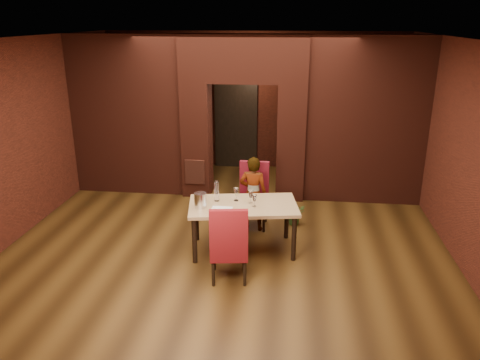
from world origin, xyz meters
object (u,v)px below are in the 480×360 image
(chair_far, at_px, (253,196))
(person_seated, at_px, (253,194))
(wine_glass_b, at_px, (251,197))
(wine_bucket, at_px, (200,200))
(water_bottle, at_px, (217,191))
(potted_plant, at_px, (295,214))
(wine_glass_a, at_px, (236,194))
(dining_table, at_px, (243,227))
(chair_near, at_px, (229,242))
(wine_glass_c, at_px, (254,201))

(chair_far, relative_size, person_seated, 0.86)
(chair_far, relative_size, wine_glass_b, 5.69)
(wine_bucket, relative_size, water_bottle, 0.68)
(wine_glass_b, bearing_deg, potted_plant, 55.29)
(wine_glass_b, distance_m, water_bottle, 0.54)
(wine_glass_b, height_order, wine_bucket, wine_bucket)
(chair_far, height_order, potted_plant, chair_far)
(wine_glass_a, height_order, wine_glass_b, wine_glass_a)
(wine_glass_b, bearing_deg, chair_far, 92.94)
(person_seated, relative_size, water_bottle, 3.91)
(dining_table, bearing_deg, chair_far, 76.04)
(chair_near, height_order, person_seated, person_seated)
(dining_table, height_order, water_bottle, water_bottle)
(chair_far, xyz_separation_m, wine_bucket, (-0.69, -1.09, 0.32))
(person_seated, bearing_deg, potted_plant, -152.00)
(person_seated, bearing_deg, wine_glass_c, 103.16)
(chair_far, xyz_separation_m, wine_glass_a, (-0.19, -0.76, 0.31))
(potted_plant, bearing_deg, chair_far, -167.33)
(wine_glass_c, xyz_separation_m, wine_bucket, (-0.81, -0.12, 0.02))
(dining_table, distance_m, person_seated, 0.83)
(chair_near, distance_m, wine_glass_c, 0.90)
(person_seated, height_order, wine_glass_b, person_seated)
(chair_near, bearing_deg, potted_plant, -122.96)
(wine_bucket, height_order, water_bottle, water_bottle)
(chair_near, distance_m, wine_glass_a, 1.05)
(person_seated, height_order, wine_glass_a, person_seated)
(dining_table, bearing_deg, chair_near, -106.11)
(dining_table, xyz_separation_m, potted_plant, (0.80, 1.06, -0.19))
(dining_table, xyz_separation_m, chair_far, (0.07, 0.90, 0.18))
(dining_table, relative_size, chair_near, 1.46)
(wine_glass_b, bearing_deg, person_seated, 92.20)
(dining_table, distance_m, wine_bucket, 0.82)
(wine_glass_c, bearing_deg, water_bottle, 164.62)
(dining_table, xyz_separation_m, person_seated, (0.08, 0.78, 0.27))
(water_bottle, bearing_deg, wine_glass_c, -15.38)
(person_seated, xyz_separation_m, wine_glass_a, (-0.21, -0.64, 0.22))
(water_bottle, bearing_deg, person_seated, 53.22)
(water_bottle, bearing_deg, wine_glass_b, -3.35)
(wine_glass_b, bearing_deg, dining_table, -149.73)
(wine_glass_c, bearing_deg, person_seated, 96.49)
(wine_bucket, distance_m, potted_plant, 2.02)
(person_seated, height_order, water_bottle, person_seated)
(chair_far, height_order, wine_glass_c, chair_far)
(wine_glass_b, bearing_deg, chair_near, -102.72)
(dining_table, height_order, wine_bucket, wine_bucket)
(chair_far, relative_size, water_bottle, 3.38)
(person_seated, relative_size, potted_plant, 3.39)
(chair_near, bearing_deg, wine_bucket, -59.91)
(water_bottle, bearing_deg, chair_far, 58.18)
(dining_table, xyz_separation_m, wine_glass_c, (0.18, -0.07, 0.48))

